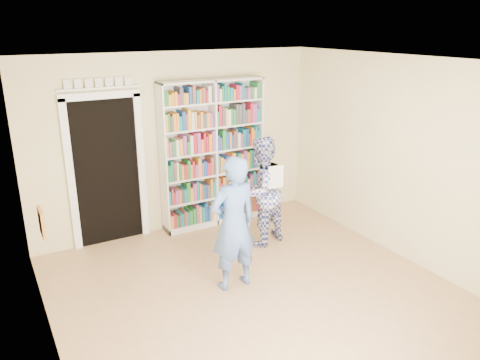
% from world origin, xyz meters
% --- Properties ---
extents(floor, '(5.00, 5.00, 0.00)m').
position_xyz_m(floor, '(0.00, 0.00, 0.00)').
color(floor, '#A97C51').
rests_on(floor, ground).
extents(ceiling, '(5.00, 5.00, 0.00)m').
position_xyz_m(ceiling, '(0.00, 0.00, 2.70)').
color(ceiling, white).
rests_on(ceiling, wall_back).
extents(wall_back, '(4.50, 0.00, 4.50)m').
position_xyz_m(wall_back, '(0.00, 2.50, 1.35)').
color(wall_back, beige).
rests_on(wall_back, floor).
extents(wall_left, '(0.00, 5.00, 5.00)m').
position_xyz_m(wall_left, '(-2.25, 0.00, 1.35)').
color(wall_left, beige).
rests_on(wall_left, floor).
extents(wall_right, '(0.00, 5.00, 5.00)m').
position_xyz_m(wall_right, '(2.25, 0.00, 1.35)').
color(wall_right, beige).
rests_on(wall_right, floor).
extents(bookshelf, '(1.66, 0.31, 2.29)m').
position_xyz_m(bookshelf, '(0.51, 2.34, 1.15)').
color(bookshelf, white).
rests_on(bookshelf, floor).
extents(doorway, '(1.10, 0.08, 2.43)m').
position_xyz_m(doorway, '(-1.10, 2.48, 1.18)').
color(doorway, black).
rests_on(doorway, floor).
extents(wall_art, '(0.03, 0.25, 0.25)m').
position_xyz_m(wall_art, '(-2.23, 0.20, 1.40)').
color(wall_art, brown).
rests_on(wall_art, wall_left).
extents(man_blue, '(0.61, 0.41, 1.65)m').
position_xyz_m(man_blue, '(-0.15, 0.48, 0.83)').
color(man_blue, '#5173B5').
rests_on(man_blue, floor).
extents(man_plaid, '(0.91, 0.79, 1.59)m').
position_xyz_m(man_plaid, '(0.77, 1.33, 0.80)').
color(man_plaid, navy).
rests_on(man_plaid, floor).
extents(paper_sheet, '(0.23, 0.04, 0.32)m').
position_xyz_m(paper_sheet, '(0.84, 1.07, 1.08)').
color(paper_sheet, white).
rests_on(paper_sheet, man_plaid).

